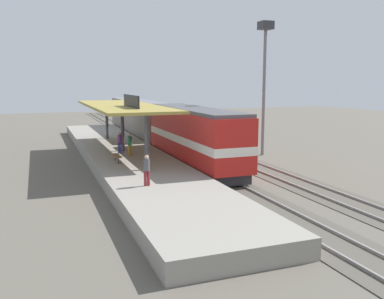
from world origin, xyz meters
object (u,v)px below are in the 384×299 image
(person_boarding, at_px, (130,144))
(platform_bench, at_px, (117,156))
(passenger_carriage_single, at_px, (139,119))
(person_walking, at_px, (147,169))
(person_waiting, at_px, (120,141))
(light_mast, at_px, (265,60))
(locomotive, at_px, (194,137))

(person_boarding, bearing_deg, platform_bench, -123.49)
(passenger_carriage_single, relative_size, person_walking, 11.70)
(person_waiting, bearing_deg, passenger_carriage_single, 70.87)
(platform_bench, height_order, person_walking, person_walking)
(light_mast, bearing_deg, locomotive, -157.73)
(platform_bench, height_order, person_waiting, person_waiting)
(platform_bench, distance_m, person_boarding, 2.66)
(passenger_carriage_single, bearing_deg, person_walking, -102.49)
(light_mast, relative_size, person_waiting, 6.84)
(light_mast, height_order, person_walking, light_mast)
(passenger_carriage_single, bearing_deg, person_waiting, -109.13)
(light_mast, bearing_deg, person_waiting, 179.08)
(locomotive, distance_m, light_mast, 10.34)
(locomotive, bearing_deg, platform_bench, -177.92)
(person_walking, xyz_separation_m, person_boarding, (1.12, 9.58, 0.00))
(locomotive, xyz_separation_m, light_mast, (7.80, 3.19, 5.99))
(platform_bench, distance_m, person_waiting, 3.77)
(person_waiting, relative_size, person_walking, 1.00)
(light_mast, height_order, person_boarding, light_mast)
(locomotive, height_order, person_waiting, locomotive)
(passenger_carriage_single, relative_size, person_waiting, 11.70)
(person_waiting, xyz_separation_m, person_boarding, (0.51, -1.44, 0.00))
(platform_bench, height_order, locomotive, locomotive)
(locomotive, xyz_separation_m, person_waiting, (-5.06, 3.40, -0.56))
(locomotive, distance_m, person_walking, 9.52)
(passenger_carriage_single, xyz_separation_m, person_boarding, (-4.56, -16.04, -0.46))
(locomotive, distance_m, passenger_carriage_single, 18.00)
(person_walking, height_order, person_boarding, same)
(locomotive, height_order, person_boarding, locomotive)
(person_boarding, bearing_deg, person_walking, -96.66)
(locomotive, relative_size, person_boarding, 8.44)
(locomotive, height_order, passenger_carriage_single, locomotive)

